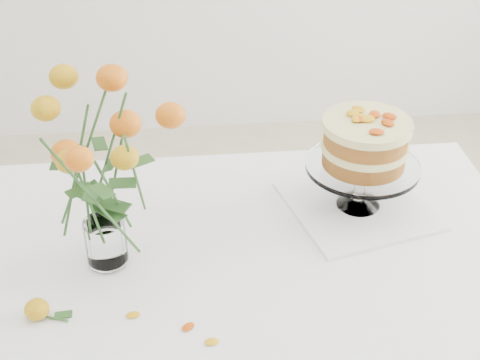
% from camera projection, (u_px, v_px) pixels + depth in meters
% --- Properties ---
extents(table, '(1.43, 0.93, 0.76)m').
position_uv_depth(table, '(197.00, 306.00, 1.37)').
color(table, tan).
rests_on(table, ground).
extents(napkin, '(0.36, 0.36, 0.01)m').
position_uv_depth(napkin, '(358.00, 206.00, 1.51)').
color(napkin, white).
rests_on(napkin, table).
extents(cake_stand, '(0.25, 0.25, 0.22)m').
position_uv_depth(cake_stand, '(365.00, 147.00, 1.43)').
color(cake_stand, white).
rests_on(cake_stand, napkin).
extents(rose_vase, '(0.30, 0.30, 0.41)m').
position_uv_depth(rose_vase, '(95.00, 161.00, 1.23)').
color(rose_vase, white).
rests_on(rose_vase, table).
extents(loose_rose_near, '(0.08, 0.05, 0.04)m').
position_uv_depth(loose_rose_near, '(37.00, 309.00, 1.22)').
color(loose_rose_near, gold).
rests_on(loose_rose_near, table).
extents(stray_petal_a, '(0.03, 0.02, 0.00)m').
position_uv_depth(stray_petal_a, '(133.00, 315.00, 1.23)').
color(stray_petal_a, '#E7A10E').
rests_on(stray_petal_a, table).
extents(stray_petal_b, '(0.03, 0.02, 0.00)m').
position_uv_depth(stray_petal_b, '(188.00, 327.00, 1.21)').
color(stray_petal_b, '#E7A10E').
rests_on(stray_petal_b, table).
extents(stray_petal_c, '(0.03, 0.02, 0.00)m').
position_uv_depth(stray_petal_c, '(212.00, 342.00, 1.18)').
color(stray_petal_c, '#E7A10E').
rests_on(stray_petal_c, table).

